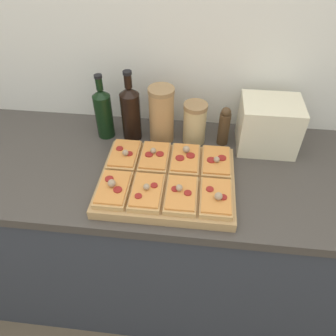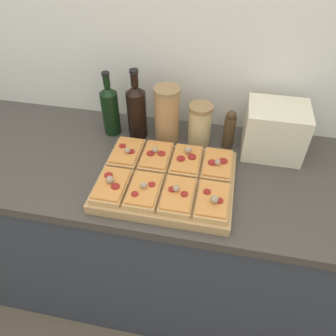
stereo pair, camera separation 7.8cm
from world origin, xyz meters
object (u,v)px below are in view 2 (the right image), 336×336
object	(u,v)px
olive_oil_bottle	(110,109)
grain_jar_short	(200,125)
grain_jar_tall	(167,115)
cutting_board	(166,181)
wine_bottle	(137,110)
pepper_mill	(229,129)
toaster_oven	(275,130)

from	to	relation	value
olive_oil_bottle	grain_jar_short	distance (m)	0.39
grain_jar_tall	olive_oil_bottle	bearing A→B (deg)	180.00
grain_jar_short	cutting_board	bearing A→B (deg)	-106.61
grain_jar_short	wine_bottle	bearing A→B (deg)	-180.00
olive_oil_bottle	grain_jar_short	world-z (taller)	olive_oil_bottle
cutting_board	olive_oil_bottle	bearing A→B (deg)	137.11
olive_oil_bottle	wine_bottle	distance (m)	0.12
grain_jar_short	grain_jar_tall	bearing A→B (deg)	180.00
cutting_board	grain_jar_tall	size ratio (longest dim) A/B	2.02
cutting_board	olive_oil_bottle	xyz separation A→B (m)	(-0.30, 0.28, 0.10)
grain_jar_tall	pepper_mill	world-z (taller)	grain_jar_tall
cutting_board	wine_bottle	size ratio (longest dim) A/B	1.60
cutting_board	toaster_oven	distance (m)	0.48
grain_jar_tall	cutting_board	bearing A→B (deg)	-78.85
grain_jar_short	olive_oil_bottle	bearing A→B (deg)	180.00
olive_oil_bottle	cutting_board	bearing A→B (deg)	-42.89
olive_oil_bottle	toaster_oven	xyz separation A→B (m)	(0.69, -0.00, -0.01)
toaster_oven	pepper_mill	bearing A→B (deg)	179.73
toaster_oven	olive_oil_bottle	bearing A→B (deg)	179.93
olive_oil_bottle	grain_jar_tall	xyz separation A→B (m)	(0.25, 0.00, 0.01)
wine_bottle	grain_jar_short	bearing A→B (deg)	0.00
wine_bottle	toaster_oven	world-z (taller)	wine_bottle
cutting_board	grain_jar_short	size ratio (longest dim) A/B	2.70
cutting_board	wine_bottle	distance (m)	0.35
cutting_board	olive_oil_bottle	size ratio (longest dim) A/B	1.72
cutting_board	toaster_oven	xyz separation A→B (m)	(0.38, 0.28, 0.09)
olive_oil_bottle	toaster_oven	distance (m)	0.69
cutting_board	pepper_mill	xyz separation A→B (m)	(0.21, 0.28, 0.07)
cutting_board	olive_oil_bottle	distance (m)	0.43
grain_jar_tall	pepper_mill	distance (m)	0.27
grain_jar_short	pepper_mill	xyz separation A→B (m)	(0.12, 0.00, -0.01)
wine_bottle	toaster_oven	size ratio (longest dim) A/B	1.19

